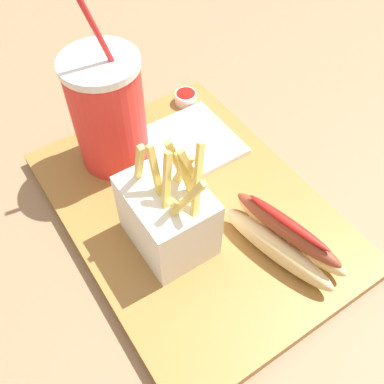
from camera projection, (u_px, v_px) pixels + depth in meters
name	position (u px, v px, depth m)	size (l,w,h in m)	color
ground_plane	(192.00, 218.00, 0.62)	(2.40, 2.40, 0.02)	#8C6B4C
food_tray	(192.00, 210.00, 0.61)	(0.43, 0.31, 0.02)	olive
soda_cup	(108.00, 113.00, 0.59)	(0.10, 0.10, 0.27)	red
fries_basket	(168.00, 215.00, 0.53)	(0.11, 0.08, 0.17)	white
hot_dog_1	(284.00, 238.00, 0.54)	(0.17, 0.09, 0.06)	#E5C689
ketchup_cup_1	(186.00, 97.00, 0.72)	(0.04, 0.04, 0.02)	white
napkin_stack	(189.00, 144.00, 0.66)	(0.13, 0.13, 0.01)	white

